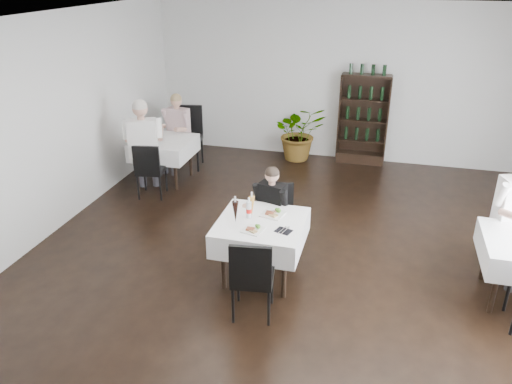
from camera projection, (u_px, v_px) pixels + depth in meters
room_shell at (287, 167)px, 5.56m from camera, size 9.00×9.00×9.00m
wine_shelf at (363, 121)px, 9.49m from camera, size 0.90×0.28×1.75m
main_table at (261, 232)px, 6.00m from camera, size 1.03×1.03×0.77m
left_table at (164, 148)px, 8.76m from camera, size 0.98×0.98×0.77m
potted_tree at (299, 132)px, 9.79m from camera, size 1.25×1.18×1.09m
main_chair_far at (278, 215)px, 6.60m from camera, size 0.55×0.56×0.94m
main_chair_near at (252, 275)px, 5.29m from camera, size 0.50×0.51×0.97m
left_chair_far at (188, 133)px, 9.43m from camera, size 0.61×0.61×1.15m
left_chair_near at (149, 167)px, 8.13m from camera, size 0.50×0.50×0.94m
diner_main at (269, 206)px, 6.41m from camera, size 0.52×0.56×1.25m
diner_left_far at (176, 127)px, 9.16m from camera, size 0.59×0.62×1.44m
diner_left_near at (144, 140)px, 8.10m from camera, size 0.72×0.76×1.64m
plate_far at (273, 214)px, 6.08m from camera, size 0.31×0.31×0.08m
plate_near at (253, 229)px, 5.72m from camera, size 0.27×0.27×0.07m
pilsner_dark at (235, 212)px, 5.85m from camera, size 0.08×0.08×0.34m
pilsner_lager at (252, 206)px, 6.00m from camera, size 0.08×0.08×0.32m
coke_bottle at (249, 210)px, 5.98m from camera, size 0.07×0.07×0.26m
napkin_cutlery at (284, 231)px, 5.71m from camera, size 0.21×0.20×0.02m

